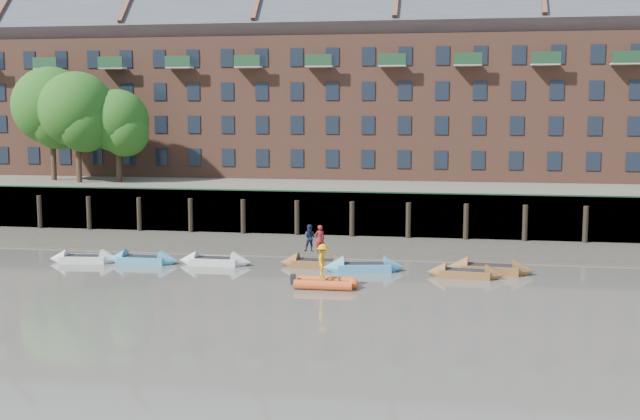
% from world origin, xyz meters
% --- Properties ---
extents(ground, '(220.00, 220.00, 0.00)m').
position_xyz_m(ground, '(0.00, 0.00, 0.00)').
color(ground, '#615C54').
rests_on(ground, ground).
extents(foreshore, '(110.00, 8.00, 0.50)m').
position_xyz_m(foreshore, '(0.00, 18.00, 0.00)').
color(foreshore, '#3D382F').
rests_on(foreshore, ground).
extents(mud_band, '(110.00, 1.60, 0.10)m').
position_xyz_m(mud_band, '(0.00, 14.60, 0.00)').
color(mud_band, '#4C4336').
rests_on(mud_band, ground).
extents(river_wall, '(110.00, 1.23, 3.30)m').
position_xyz_m(river_wall, '(-0.00, 22.38, 1.59)').
color(river_wall, '#2D2A26').
rests_on(river_wall, ground).
extents(bank_terrace, '(110.00, 28.00, 3.20)m').
position_xyz_m(bank_terrace, '(0.00, 36.00, 1.60)').
color(bank_terrace, '#5E594D').
rests_on(bank_terrace, ground).
extents(apartment_terrace, '(80.60, 15.56, 20.98)m').
position_xyz_m(apartment_terrace, '(-0.00, 36.99, 12.82)').
color(apartment_terrace, brown).
rests_on(apartment_terrace, bank_terrace).
extents(tree_cluster, '(11.76, 7.74, 9.40)m').
position_xyz_m(tree_cluster, '(-25.62, 27.35, 9.00)').
color(tree_cluster, '#3A281C').
rests_on(tree_cluster, bank_terrace).
extents(rowboat_0, '(4.36, 1.70, 1.23)m').
position_xyz_m(rowboat_0, '(-16.64, 9.87, 0.22)').
color(rowboat_0, silver).
rests_on(rowboat_0, ground).
extents(rowboat_1, '(4.36, 1.27, 1.26)m').
position_xyz_m(rowboat_1, '(-13.05, 10.14, 0.22)').
color(rowboat_1, '#4391BA').
rests_on(rowboat_1, ground).
extents(rowboat_2, '(4.38, 1.28, 1.27)m').
position_xyz_m(rowboat_2, '(-8.70, 10.44, 0.22)').
color(rowboat_2, silver).
rests_on(rowboat_2, ground).
extents(rowboat_3, '(4.39, 1.36, 1.27)m').
position_xyz_m(rowboat_3, '(-2.67, 10.76, 0.22)').
color(rowboat_3, brown).
rests_on(rowboat_3, ground).
extents(rowboat_4, '(4.83, 2.28, 1.35)m').
position_xyz_m(rowboat_4, '(0.18, 10.02, 0.24)').
color(rowboat_4, '#4391BA').
rests_on(rowboat_4, ground).
extents(rowboat_5, '(4.32, 1.63, 1.22)m').
position_xyz_m(rowboat_5, '(5.84, 9.30, 0.22)').
color(rowboat_5, brown).
rests_on(rowboat_5, ground).
extents(rowboat_6, '(4.95, 1.75, 1.41)m').
position_xyz_m(rowboat_6, '(7.20, 10.60, 0.25)').
color(rowboat_6, brown).
rests_on(rowboat_6, ground).
extents(rib_tender, '(3.27, 1.56, 0.57)m').
position_xyz_m(rib_tender, '(-1.20, 5.54, 0.25)').
color(rib_tender, '#E95320').
rests_on(rib_tender, ground).
extents(person_rower_a, '(0.71, 0.61, 1.64)m').
position_xyz_m(person_rower_a, '(-2.46, 10.68, 1.67)').
color(person_rower_a, maroon).
rests_on(person_rower_a, rowboat_3).
extents(person_rower_b, '(0.85, 0.70, 1.61)m').
position_xyz_m(person_rower_b, '(-3.08, 11.04, 1.65)').
color(person_rower_b, '#19233F').
rests_on(person_rower_b, rowboat_3).
extents(person_rib_crew, '(0.67, 1.14, 1.74)m').
position_xyz_m(person_rib_crew, '(-1.43, 5.56, 1.40)').
color(person_rib_crew, orange).
rests_on(person_rib_crew, rib_tender).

